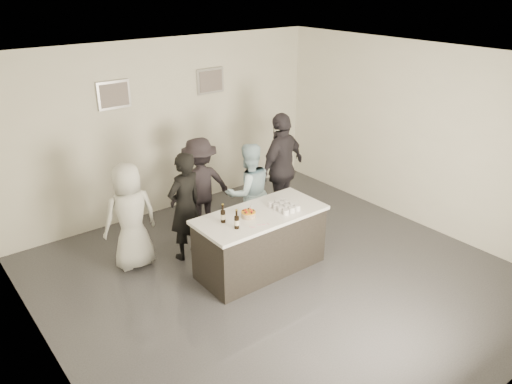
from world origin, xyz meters
TOP-DOWN VIEW (x-y plane):
  - floor at (0.00, 0.00)m, footprint 6.00×6.00m
  - ceiling at (0.00, 0.00)m, footprint 6.00×6.00m
  - wall_back at (0.00, 3.00)m, footprint 6.00×0.04m
  - wall_front at (0.00, -3.00)m, footprint 6.00×0.04m
  - wall_left at (-3.00, 0.00)m, footprint 0.04×6.00m
  - wall_right at (3.00, 0.00)m, footprint 0.04×6.00m
  - picture_left at (-0.90, 2.97)m, footprint 0.54×0.04m
  - picture_right at (0.90, 2.97)m, footprint 0.54×0.04m
  - bar_counter at (-0.05, 0.34)m, footprint 1.86×0.86m
  - cake at (-0.25, 0.34)m, footprint 0.20×0.20m
  - beer_bottle_a at (-0.61, 0.43)m, footprint 0.07×0.07m
  - beer_bottle_b at (-0.57, 0.18)m, footprint 0.07×0.07m
  - tumbler_cluster at (0.31, 0.25)m, footprint 0.30×0.40m
  - candles at (-0.29, 0.05)m, footprint 0.24×0.08m
  - person_main_black at (-0.69, 1.31)m, footprint 0.67×0.51m
  - person_main_blue at (0.39, 1.19)m, footprint 0.88×0.74m
  - person_guest_left at (-1.44, 1.55)m, footprint 0.81×0.56m
  - person_guest_right at (1.24, 1.38)m, footprint 1.20×0.73m
  - person_guest_back at (-0.04, 1.91)m, footprint 1.10×0.73m

SIDE VIEW (x-z plane):
  - floor at x=0.00m, z-range 0.00..0.00m
  - bar_counter at x=-0.05m, z-range 0.00..0.90m
  - person_guest_left at x=-1.44m, z-range 0.00..1.59m
  - person_guest_back at x=-0.04m, z-range 0.00..1.59m
  - person_main_blue at x=0.39m, z-range 0.00..1.60m
  - person_main_black at x=-0.69m, z-range 0.00..1.65m
  - candles at x=-0.29m, z-range 0.90..0.91m
  - cake at x=-0.25m, z-range 0.90..0.97m
  - tumbler_cluster at x=0.31m, z-range 0.90..0.98m
  - person_guest_right at x=1.24m, z-range 0.00..1.90m
  - beer_bottle_a at x=-0.61m, z-range 0.90..1.16m
  - beer_bottle_b at x=-0.57m, z-range 0.90..1.16m
  - wall_back at x=0.00m, z-range 0.00..3.00m
  - wall_front at x=0.00m, z-range 0.00..3.00m
  - wall_left at x=-3.00m, z-range 0.00..3.00m
  - wall_right at x=3.00m, z-range 0.00..3.00m
  - picture_left at x=-0.90m, z-range 1.98..2.42m
  - picture_right at x=0.90m, z-range 1.98..2.42m
  - ceiling at x=0.00m, z-range 3.00..3.00m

